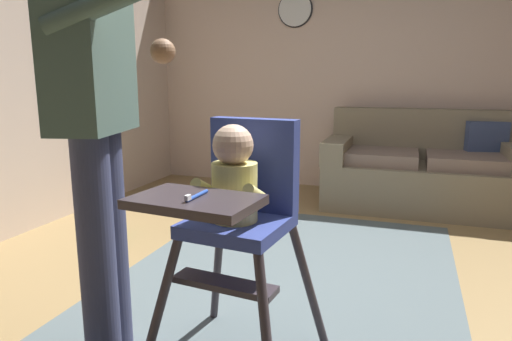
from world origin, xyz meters
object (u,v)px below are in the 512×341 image
(adult_standing, at_px, (97,124))
(wall_clock, at_px, (295,9))
(couch, at_px, (422,170))
(toy_ball_second, at_px, (114,225))
(high_chair, at_px, (238,199))

(adult_standing, xyz_separation_m, wall_clock, (-0.08, 3.30, 0.86))
(couch, bearing_deg, wall_clock, -109.99)
(couch, relative_size, adult_standing, 0.97)
(toy_ball_second, bearing_deg, couch, 36.49)
(couch, relative_size, high_chair, 1.68)
(high_chair, bearing_deg, toy_ball_second, -122.42)
(high_chair, bearing_deg, couch, 171.25)
(toy_ball_second, relative_size, wall_clock, 0.48)
(toy_ball_second, bearing_deg, adult_standing, -54.41)
(couch, xyz_separation_m, high_chair, (-0.72, -2.70, 0.36))
(adult_standing, bearing_deg, wall_clock, 77.88)
(couch, relative_size, toy_ball_second, 9.59)
(adult_standing, height_order, wall_clock, wall_clock)
(toy_ball_second, height_order, wall_clock, wall_clock)
(adult_standing, relative_size, wall_clock, 4.76)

